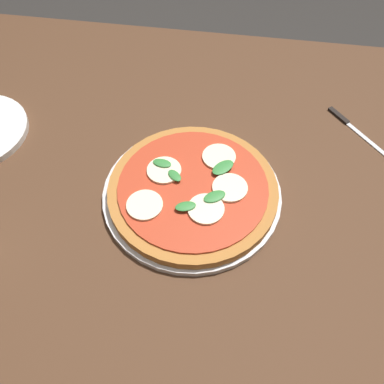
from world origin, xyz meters
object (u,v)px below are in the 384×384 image
at_px(serving_tray, 192,193).
at_px(knife, 350,125).
at_px(pizza, 193,189).
at_px(dining_table, 180,235).

height_order(serving_tray, knife, serving_tray).
bearing_deg(serving_tray, pizza, -55.02).
bearing_deg(serving_tray, dining_table, -118.33).
distance_m(pizza, knife, 0.39).
relative_size(dining_table, pizza, 3.94).
relative_size(serving_tray, knife, 2.46).
bearing_deg(pizza, dining_table, -123.61).
height_order(pizza, knife, pizza).
height_order(dining_table, pizza, pizza).
bearing_deg(dining_table, pizza, 56.39).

